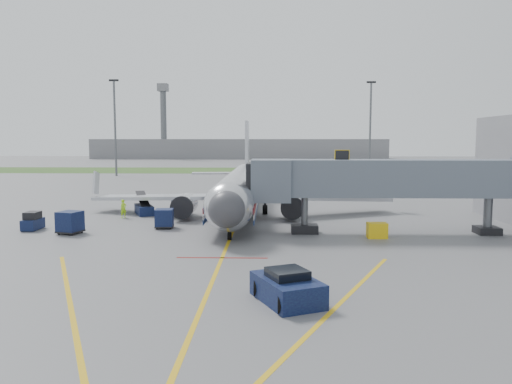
{
  "coord_description": "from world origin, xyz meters",
  "views": [
    {
      "loc": [
        3.18,
        -35.99,
        7.72
      ],
      "look_at": [
        1.91,
        7.03,
        3.2
      ],
      "focal_mm": 35.0,
      "sensor_mm": 36.0,
      "label": 1
    }
  ],
  "objects_px": {
    "ramp_worker": "(123,209)",
    "baggage_tug": "(33,222)",
    "airliner": "(240,189)",
    "pushback_tug": "(287,288)",
    "belt_loader": "(144,209)"
  },
  "relations": [
    {
      "from": "pushback_tug",
      "to": "ramp_worker",
      "type": "xyz_separation_m",
      "value": [
        -15.37,
        25.23,
        0.26
      ]
    },
    {
      "from": "airliner",
      "to": "belt_loader",
      "type": "bearing_deg",
      "value": -179.09
    },
    {
      "from": "airliner",
      "to": "pushback_tug",
      "type": "relative_size",
      "value": 8.02
    },
    {
      "from": "ramp_worker",
      "to": "belt_loader",
      "type": "bearing_deg",
      "value": 11.91
    },
    {
      "from": "pushback_tug",
      "to": "belt_loader",
      "type": "bearing_deg",
      "value": 116.69
    },
    {
      "from": "ramp_worker",
      "to": "airliner",
      "type": "bearing_deg",
      "value": -36.86
    },
    {
      "from": "belt_loader",
      "to": "ramp_worker",
      "type": "bearing_deg",
      "value": -117.48
    },
    {
      "from": "belt_loader",
      "to": "pushback_tug",
      "type": "bearing_deg",
      "value": -63.31
    },
    {
      "from": "baggage_tug",
      "to": "ramp_worker",
      "type": "bearing_deg",
      "value": 48.45
    },
    {
      "from": "baggage_tug",
      "to": "ramp_worker",
      "type": "relative_size",
      "value": 1.21
    },
    {
      "from": "pushback_tug",
      "to": "baggage_tug",
      "type": "distance_m",
      "value": 28.24
    },
    {
      "from": "airliner",
      "to": "pushback_tug",
      "type": "height_order",
      "value": "airliner"
    },
    {
      "from": "ramp_worker",
      "to": "baggage_tug",
      "type": "bearing_deg",
      "value": 177.84
    },
    {
      "from": "baggage_tug",
      "to": "belt_loader",
      "type": "distance_m",
      "value": 11.81
    },
    {
      "from": "pushback_tug",
      "to": "ramp_worker",
      "type": "distance_m",
      "value": 29.55
    }
  ]
}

